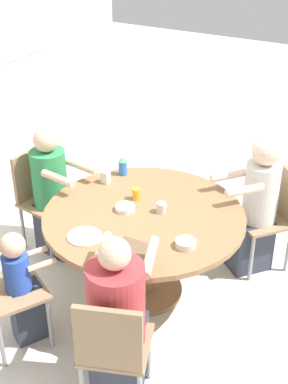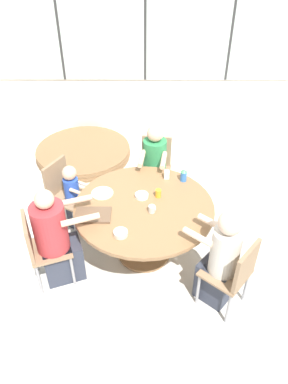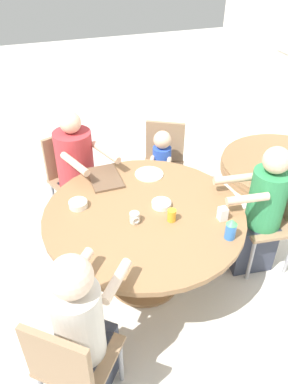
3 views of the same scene
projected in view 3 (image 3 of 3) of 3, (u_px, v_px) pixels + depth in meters
The scene contains 19 objects.
ground_plane at pixel (144, 278), 3.14m from camera, with size 16.00×16.00×0.00m, color beige.
dining_table at pixel (144, 225), 2.80m from camera, with size 1.47×1.47×0.72m.
chair_for_woman_green_shirt at pixel (278, 214), 3.01m from camera, with size 0.45×0.45×0.87m.
chair_for_man_blue_shirt at pixel (70, 362), 2.00m from camera, with size 0.56×0.56×0.87m.
chair_for_man_teal_shirt at pixel (70, 171), 3.53m from camera, with size 0.51×0.51×0.87m.
chair_for_toddler at pixel (163, 158), 3.72m from camera, with size 0.54×0.54×0.87m.
person_woman_green_shirt at pixel (260, 216), 2.99m from camera, with size 0.36×0.57×1.14m.
person_man_blue_shirt at pixel (84, 334), 2.10m from camera, with size 0.55×0.53×1.17m.
person_man_teal_shirt at pixel (79, 179), 3.42m from camera, with size 0.68×0.52×1.16m.
person_toddler at pixel (161, 174), 3.65m from camera, with size 0.36×0.31×0.88m.
food_tray_dark at pixel (105, 178), 3.07m from camera, with size 0.36×0.24×0.02m.
coffee_mug at pixel (135, 218), 2.61m from camera, with size 0.08×0.07×0.08m.
sippy_cup at pixel (231, 229), 2.45m from camera, with size 0.08×0.08×0.16m.
juice_glass at pixel (172, 215), 2.62m from camera, with size 0.06×0.06×0.09m.
milk_carton_small at pixel (223, 214), 2.63m from camera, with size 0.06×0.06×0.10m.
bowl_white_shallow at pixel (78, 204), 2.76m from camera, with size 0.14×0.14×0.05m.
bowl_cereal at pixel (161, 204), 2.77m from camera, with size 0.14×0.14×0.04m.
plate_tortillas at pixel (149, 174), 3.12m from camera, with size 0.24×0.24×0.01m.
folded_table_stack at pixel (285, 168), 4.40m from camera, with size 1.49×1.49×0.15m.
Camera 3 is at (2.00, -0.69, 2.43)m, focal length 35.00 mm.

